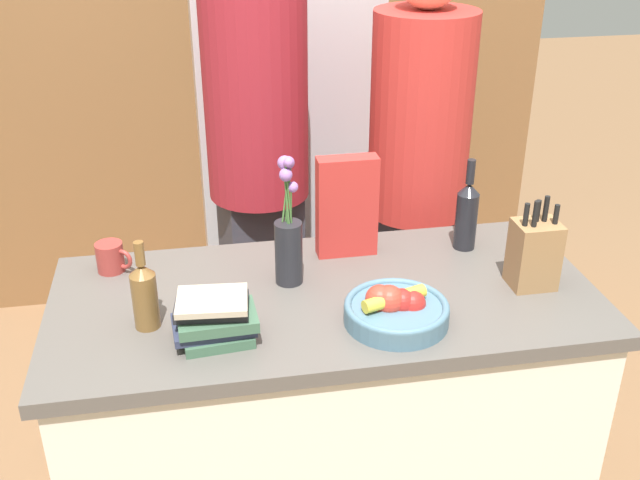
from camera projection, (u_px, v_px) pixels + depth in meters
name	position (u px, v px, depth m)	size (l,w,h in m)	color
kitchen_island	(325.00, 423.00, 2.21)	(1.46, 0.68, 0.89)	silver
back_wall_wood	(255.00, 23.00, 3.30)	(2.66, 0.12, 2.60)	brown
refrigerator	(283.00, 127.00, 3.16)	(0.71, 0.62, 1.86)	#B7B7BC
fruit_bowl	(396.00, 309.00, 1.87)	(0.26, 0.26, 0.10)	slate
knife_block	(534.00, 253.00, 2.01)	(0.12, 0.10, 0.26)	olive
flower_vase	(288.00, 239.00, 2.01)	(0.08, 0.08, 0.37)	#232328
cereal_box	(347.00, 207.00, 2.15)	(0.18, 0.06, 0.30)	red
coffee_mug	(111.00, 257.00, 2.10)	(0.10, 0.08, 0.09)	#99332D
book_stack	(215.00, 319.00, 1.80)	(0.21, 0.15, 0.12)	#3D6047
bottle_oil	(467.00, 214.00, 2.20)	(0.07, 0.07, 0.28)	black
bottle_vinegar	(144.00, 294.00, 1.83)	(0.06, 0.06, 0.24)	brown
person_at_sink	(258.00, 153.00, 2.60)	(0.35, 0.35, 1.82)	#383842
person_in_blue	(417.00, 173.00, 2.59)	(0.34, 0.34, 1.72)	#383842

